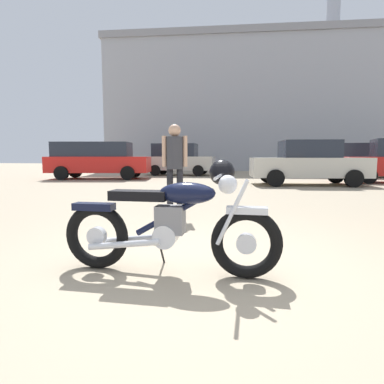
{
  "coord_description": "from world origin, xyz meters",
  "views": [
    {
      "loc": [
        0.4,
        -3.02,
        1.1
      ],
      "look_at": [
        -0.34,
        0.97,
        0.65
      ],
      "focal_mm": 30.37,
      "sensor_mm": 36.0,
      "label": 1
    }
  ],
  "objects_px": {
    "vintage_motorcycle": "(174,221)",
    "bystander": "(175,160)",
    "pale_sedan_back": "(368,159)",
    "silver_sedan_mid": "(308,163)",
    "white_estate_far": "(97,159)",
    "red_hatchback_near": "(178,159)"
  },
  "relations": [
    {
      "from": "red_hatchback_near",
      "to": "silver_sedan_mid",
      "type": "distance_m",
      "value": 8.11
    },
    {
      "from": "white_estate_far",
      "to": "red_hatchback_near",
      "type": "xyz_separation_m",
      "value": [
        3.14,
        3.58,
        -0.02
      ]
    },
    {
      "from": "red_hatchback_near",
      "to": "pale_sedan_back",
      "type": "height_order",
      "value": "red_hatchback_near"
    },
    {
      "from": "vintage_motorcycle",
      "to": "bystander",
      "type": "bearing_deg",
      "value": 103.55
    },
    {
      "from": "vintage_motorcycle",
      "to": "bystander",
      "type": "relative_size",
      "value": 1.25
    },
    {
      "from": "red_hatchback_near",
      "to": "pale_sedan_back",
      "type": "distance_m",
      "value": 10.02
    },
    {
      "from": "bystander",
      "to": "white_estate_far",
      "type": "bearing_deg",
      "value": -156.06
    },
    {
      "from": "pale_sedan_back",
      "to": "red_hatchback_near",
      "type": "bearing_deg",
      "value": 8.4
    },
    {
      "from": "vintage_motorcycle",
      "to": "white_estate_far",
      "type": "bearing_deg",
      "value": 119.75
    },
    {
      "from": "bystander",
      "to": "silver_sedan_mid",
      "type": "distance_m",
      "value": 7.91
    },
    {
      "from": "red_hatchback_near",
      "to": "bystander",
      "type": "bearing_deg",
      "value": -78.04
    },
    {
      "from": "vintage_motorcycle",
      "to": "bystander",
      "type": "xyz_separation_m",
      "value": [
        -0.67,
        2.83,
        0.53
      ]
    },
    {
      "from": "bystander",
      "to": "red_hatchback_near",
      "type": "height_order",
      "value": "red_hatchback_near"
    },
    {
      "from": "white_estate_far",
      "to": "bystander",
      "type": "bearing_deg",
      "value": -66.45
    },
    {
      "from": "white_estate_far",
      "to": "red_hatchback_near",
      "type": "distance_m",
      "value": 4.76
    },
    {
      "from": "vintage_motorcycle",
      "to": "bystander",
      "type": "distance_m",
      "value": 2.96
    },
    {
      "from": "vintage_motorcycle",
      "to": "white_estate_far",
      "type": "relative_size",
      "value": 0.42
    },
    {
      "from": "vintage_motorcycle",
      "to": "white_estate_far",
      "type": "xyz_separation_m",
      "value": [
        -6.57,
        11.58,
        0.45
      ]
    },
    {
      "from": "white_estate_far",
      "to": "pale_sedan_back",
      "type": "distance_m",
      "value": 13.65
    },
    {
      "from": "bystander",
      "to": "pale_sedan_back",
      "type": "distance_m",
      "value": 14.37
    },
    {
      "from": "silver_sedan_mid",
      "to": "vintage_motorcycle",
      "type": "bearing_deg",
      "value": 68.08
    },
    {
      "from": "pale_sedan_back",
      "to": "silver_sedan_mid",
      "type": "bearing_deg",
      "value": 62.26
    }
  ]
}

